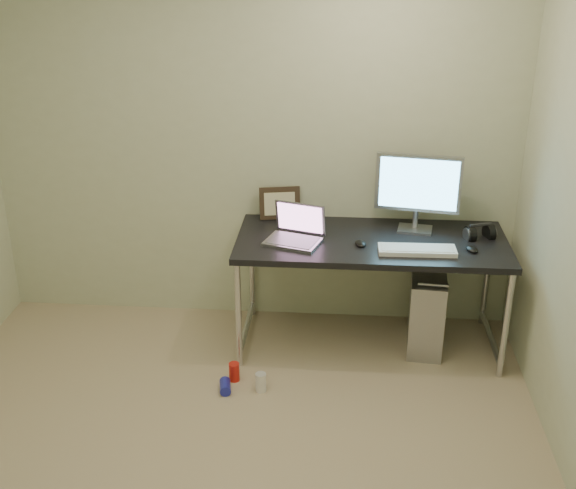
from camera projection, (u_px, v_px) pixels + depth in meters
The scene contains 17 objects.
floor at pixel (213, 479), 3.62m from camera, with size 3.50×3.50×0.00m, color tan.
wall_back at pixel (252, 143), 4.72m from camera, with size 3.50×0.02×2.50m, color beige.
desk at pixel (371, 250), 4.55m from camera, with size 1.70×0.74×0.75m.
tower_computer at pixel (426, 309), 4.71m from camera, with size 0.26×0.52×0.55m.
cable_a at pixel (416, 269), 4.93m from camera, with size 0.01×0.01×0.70m, color black.
cable_b at pixel (430, 274), 4.91m from camera, with size 0.01×0.01×0.72m, color black.
can_red at pixel (234, 372), 4.39m from camera, with size 0.06×0.06×0.12m, color red.
can_white at pixel (261, 382), 4.29m from camera, with size 0.07×0.07×0.12m, color white.
can_blue at pixel (225, 386), 4.30m from camera, with size 0.07×0.07×0.12m, color #2429B2.
laptop at pixel (296, 232), 4.49m from camera, with size 0.39×0.35×0.23m.
monitor at pixel (418, 187), 4.54m from camera, with size 0.54×0.19×0.50m.
keyboard at pixel (417, 250), 4.33m from camera, with size 0.46×0.15×0.03m, color white.
mouse_right at pixel (472, 248), 4.35m from camera, with size 0.07×0.10×0.04m, color black.
mouse_left at pixel (360, 242), 4.43m from camera, with size 0.06×0.10×0.03m, color black.
headphones at pixel (480, 233), 4.53m from camera, with size 0.21×0.12×0.12m.
picture_frame at pixel (280, 203), 4.81m from camera, with size 0.27×0.03×0.22m, color black.
webcam at pixel (307, 210), 4.75m from camera, with size 0.04×0.04×0.12m.
Camera 1 is at (0.60, -2.80, 2.53)m, focal length 45.00 mm.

